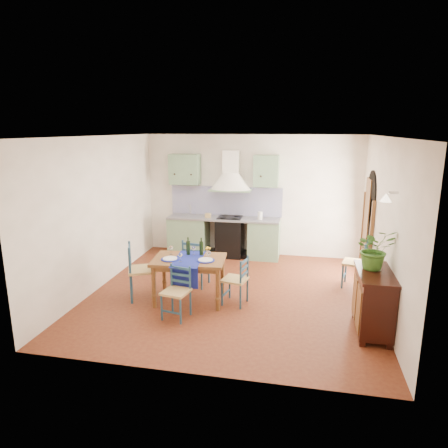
% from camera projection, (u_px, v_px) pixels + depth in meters
% --- Properties ---
extents(floor, '(5.00, 5.00, 0.00)m').
position_uv_depth(floor, '(232.00, 294.00, 7.26)').
color(floor, '#4D1B10').
rests_on(floor, ground).
extents(back_wall, '(5.00, 0.96, 2.80)m').
position_uv_depth(back_wall, '(230.00, 211.00, 9.29)').
color(back_wall, white).
rests_on(back_wall, ground).
extents(right_wall, '(0.26, 5.00, 2.80)m').
position_uv_depth(right_wall, '(380.00, 225.00, 6.73)').
color(right_wall, white).
rests_on(right_wall, ground).
extents(left_wall, '(0.04, 5.00, 2.80)m').
position_uv_depth(left_wall, '(100.00, 213.00, 7.42)').
color(left_wall, white).
rests_on(left_wall, ground).
extents(ceiling, '(5.00, 5.00, 0.01)m').
position_uv_depth(ceiling, '(233.00, 136.00, 6.61)').
color(ceiling, silver).
rests_on(ceiling, back_wall).
extents(dining_table, '(1.28, 0.98, 1.09)m').
position_uv_depth(dining_table, '(189.00, 263.00, 6.80)').
color(dining_table, brown).
rests_on(dining_table, ground).
extents(chair_near, '(0.45, 0.45, 0.83)m').
position_uv_depth(chair_near, '(177.00, 292.00, 6.27)').
color(chair_near, navy).
rests_on(chair_near, ground).
extents(chair_far, '(0.49, 0.49, 0.92)m').
position_uv_depth(chair_far, '(195.00, 262.00, 7.53)').
color(chair_far, navy).
rests_on(chair_far, ground).
extents(chair_left, '(0.62, 0.62, 1.00)m').
position_uv_depth(chair_left, '(140.00, 270.00, 6.96)').
color(chair_left, navy).
rests_on(chair_left, ground).
extents(chair_right, '(0.46, 0.46, 0.83)m').
position_uv_depth(chair_right, '(237.00, 280.00, 6.74)').
color(chair_right, navy).
rests_on(chair_right, ground).
extents(chair_spare, '(0.51, 0.51, 0.91)m').
position_uv_depth(chair_spare, '(357.00, 263.00, 7.46)').
color(chair_spare, navy).
rests_on(chair_spare, ground).
extents(sideboard, '(0.50, 1.05, 0.94)m').
position_uv_depth(sideboard, '(373.00, 300.00, 5.78)').
color(sideboard, black).
rests_on(sideboard, ground).
extents(potted_plant, '(0.65, 0.60, 0.61)m').
position_uv_depth(potted_plant, '(375.00, 249.00, 5.74)').
color(potted_plant, '#33631F').
rests_on(potted_plant, sideboard).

